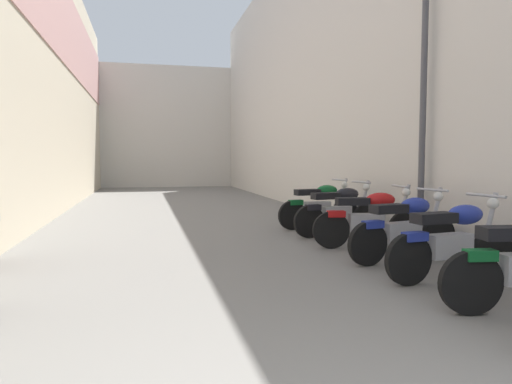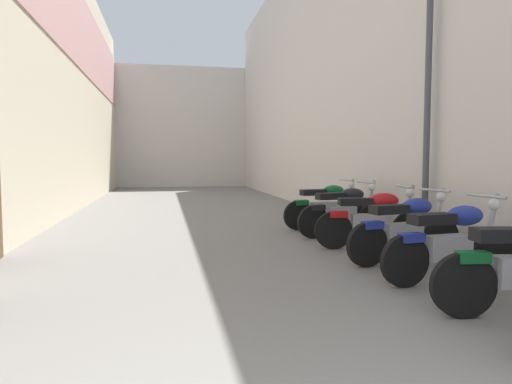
{
  "view_description": "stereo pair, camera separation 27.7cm",
  "coord_description": "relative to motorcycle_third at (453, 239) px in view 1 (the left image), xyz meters",
  "views": [
    {
      "loc": [
        -1.18,
        -1.03,
        1.44
      ],
      "look_at": [
        0.39,
        5.39,
        0.96
      ],
      "focal_mm": 32.13,
      "sensor_mm": 36.0,
      "label": 1
    },
    {
      "loc": [
        -0.91,
        -1.09,
        1.44
      ],
      "look_at": [
        0.39,
        5.39,
        0.96
      ],
      "focal_mm": 32.13,
      "sensor_mm": 36.0,
      "label": 2
    }
  ],
  "objects": [
    {
      "name": "motorcycle_third",
      "position": [
        0.0,
        0.0,
        0.0
      ],
      "size": [
        1.85,
        0.58,
        1.04
      ],
      "color": "black",
      "rests_on": "ground"
    },
    {
      "name": "street_lamp",
      "position": [
        0.7,
        1.86,
        2.26
      ],
      "size": [
        0.79,
        0.18,
        4.73
      ],
      "color": "#47474C",
      "rests_on": "ground"
    },
    {
      "name": "motorcycle_fifth",
      "position": [
        -0.0,
        2.06,
        0.0
      ],
      "size": [
        1.84,
        0.58,
        1.04
      ],
      "color": "black",
      "rests_on": "ground"
    },
    {
      "name": "building_right",
      "position": [
        1.14,
        7.84,
        3.5
      ],
      "size": [
        0.45,
        22.9,
        8.0
      ],
      "color": "beige",
      "rests_on": "ground"
    },
    {
      "name": "building_left",
      "position": [
        -5.84,
        7.79,
        3.17
      ],
      "size": [
        0.45,
        22.9,
        7.28
      ],
      "color": "beige",
      "rests_on": "ground"
    },
    {
      "name": "motorcycle_seventh",
      "position": [
        -0.0,
        4.24,
        0.0
      ],
      "size": [
        1.84,
        0.58,
        1.04
      ],
      "color": "black",
      "rests_on": "ground"
    },
    {
      "name": "motorcycle_sixth",
      "position": [
        -0.0,
        3.26,
        0.0
      ],
      "size": [
        1.84,
        0.58,
        1.04
      ],
      "color": "black",
      "rests_on": "ground"
    },
    {
      "name": "motorcycle_fourth",
      "position": [
        -0.0,
        1.03,
        0.0
      ],
      "size": [
        1.84,
        0.58,
        1.04
      ],
      "color": "black",
      "rests_on": "ground"
    },
    {
      "name": "building_far_end",
      "position": [
        -2.35,
        20.29,
        2.6
      ],
      "size": [
        9.59,
        2.0,
        6.19
      ],
      "primitive_type": "cube",
      "color": "beige",
      "rests_on": "ground"
    },
    {
      "name": "ground_plane",
      "position": [
        -2.35,
        5.84,
        -0.5
      ],
      "size": [
        38.9,
        38.9,
        0.0
      ],
      "primitive_type": "plane",
      "color": "slate"
    }
  ]
}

